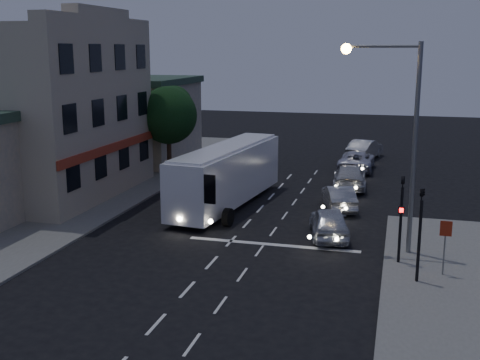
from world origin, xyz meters
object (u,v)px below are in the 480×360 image
(tour_bus, at_px, (227,174))
(car_sedan_a, at_px, (339,197))
(traffic_signal_main, at_px, (401,209))
(car_sedan_b, at_px, (350,177))
(car_extra, at_px, (365,149))
(car_suv, at_px, (329,223))
(street_tree, at_px, (168,113))
(streetlight, at_px, (400,124))
(car_sedan_c, at_px, (357,161))
(traffic_signal_side, at_px, (420,223))
(regulatory_sign, at_px, (445,239))

(tour_bus, xyz_separation_m, car_sedan_a, (6.25, 0.87, -1.20))
(car_sedan_a, relative_size, traffic_signal_main, 1.00)
(car_sedan_b, height_order, car_extra, car_extra)
(tour_bus, bearing_deg, traffic_signal_main, -31.09)
(car_sedan_b, relative_size, traffic_signal_main, 1.22)
(car_suv, distance_m, car_sedan_b, 10.70)
(car_sedan_b, bearing_deg, street_tree, -6.79)
(tour_bus, distance_m, streetlight, 11.77)
(car_extra, height_order, street_tree, street_tree)
(car_sedan_c, bearing_deg, tour_bus, 63.54)
(traffic_signal_side, height_order, streetlight, streetlight)
(car_suv, bearing_deg, car_extra, -102.31)
(street_tree, bearing_deg, car_suv, -41.80)
(car_suv, xyz_separation_m, traffic_signal_main, (3.25, -3.02, 1.69))
(car_suv, distance_m, street_tree, 17.26)
(traffic_signal_side, bearing_deg, traffic_signal_main, 109.49)
(regulatory_sign, bearing_deg, car_sedan_a, 118.37)
(car_suv, height_order, car_sedan_b, same)
(car_suv, height_order, car_sedan_c, car_suv)
(car_extra, xyz_separation_m, regulatory_sign, (4.63, -25.72, 0.80))
(car_extra, bearing_deg, tour_bus, 82.97)
(streetlight, xyz_separation_m, street_tree, (-15.55, 12.82, -1.23))
(traffic_signal_main, bearing_deg, car_sedan_a, 111.89)
(car_sedan_c, bearing_deg, regulatory_sign, 104.14)
(traffic_signal_main, bearing_deg, car_sedan_c, 99.23)
(car_sedan_a, height_order, streetlight, streetlight)
(car_suv, bearing_deg, car_sedan_c, -101.58)
(car_sedan_b, height_order, streetlight, streetlight)
(streetlight, bearing_deg, traffic_signal_side, -74.30)
(tour_bus, height_order, car_sedan_c, tour_bus)
(car_suv, distance_m, car_extra, 21.68)
(traffic_signal_main, distance_m, streetlight, 3.61)
(car_extra, xyz_separation_m, street_tree, (-12.87, -10.46, 3.70))
(streetlight, height_order, street_tree, streetlight)
(streetlight, distance_m, street_tree, 20.19)
(street_tree, bearing_deg, streetlight, -39.51)
(car_suv, height_order, traffic_signal_main, traffic_signal_main)
(car_suv, bearing_deg, streetlight, 140.43)
(tour_bus, relative_size, traffic_signal_side, 2.81)
(car_extra, bearing_deg, streetlight, 110.65)
(car_sedan_b, height_order, traffic_signal_side, traffic_signal_side)
(car_sedan_a, distance_m, car_sedan_b, 5.39)
(car_sedan_a, xyz_separation_m, traffic_signal_main, (3.35, -8.33, 1.75))
(car_suv, relative_size, car_sedan_a, 1.04)
(traffic_signal_main, bearing_deg, car_extra, 96.77)
(regulatory_sign, bearing_deg, tour_bus, 143.11)
(car_extra, distance_m, street_tree, 16.99)
(car_sedan_a, bearing_deg, regulatory_sign, 102.78)
(regulatory_sign, bearing_deg, car_suv, 140.81)
(car_sedan_c, relative_size, street_tree, 0.84)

